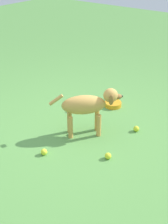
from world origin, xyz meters
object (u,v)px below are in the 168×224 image
Objects in this scene: tennis_ball_2 at (108,156)px; tennis_ball_4 at (44,152)px; water_bowl at (113,104)px; dog at (88,105)px; tennis_ball_3 at (136,129)px; tennis_ball_1 at (72,109)px.

tennis_ball_4 is at bearing 121.70° from tennis_ball_2.
tennis_ball_4 reaches higher than water_bowl.
dog is 0.81m from water_bowl.
tennis_ball_1 is at bearing 95.01° from tennis_ball_3.
dog is at bearing -169.27° from water_bowl.
tennis_ball_4 is at bearing -178.91° from water_bowl.
tennis_ball_1 is 0.88m from tennis_ball_3.
tennis_ball_1 and tennis_ball_4 have the same top height.
tennis_ball_3 and tennis_ball_4 have the same top height.
tennis_ball_2 is 1.00× the size of tennis_ball_3.
tennis_ball_1 is at bearing 142.39° from water_bowl.
tennis_ball_2 and tennis_ball_3 have the same top height.
water_bowl is at bearing 30.54° from tennis_ball_2.
tennis_ball_1 is at bearing 59.10° from tennis_ball_2.
dog is at bearing 132.05° from tennis_ball_3.
tennis_ball_2 is at bearing -177.20° from tennis_ball_3.
tennis_ball_3 is at bearing 2.80° from tennis_ball_2.
dog is 0.64m from tennis_ball_3.
dog is at bearing -10.69° from tennis_ball_4.
tennis_ball_2 is at bearing -120.90° from tennis_ball_1.
tennis_ball_4 is (-0.59, 0.11, -0.32)m from dog.
water_bowl is (1.32, 0.03, -0.00)m from tennis_ball_4.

